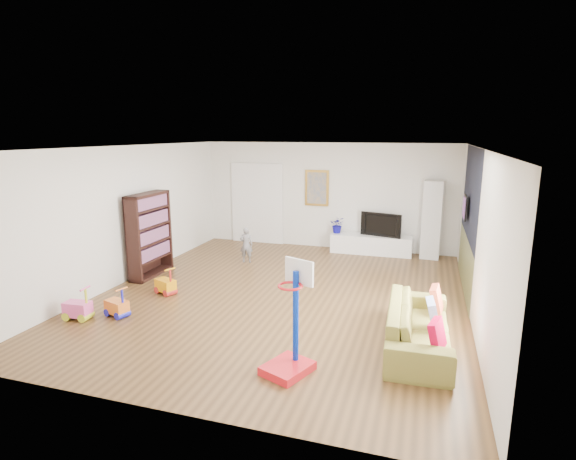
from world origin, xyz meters
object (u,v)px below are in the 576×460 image
(bookshelf, at_px, (150,235))
(sofa, at_px, (419,326))
(media_console, at_px, (371,244))
(basketball_hoop, at_px, (287,319))

(bookshelf, distance_m, sofa, 5.73)
(media_console, distance_m, sofa, 4.98)
(bookshelf, bearing_deg, basketball_hoop, -36.96)
(sofa, relative_size, basketball_hoop, 1.48)
(sofa, bearing_deg, media_console, 12.79)
(sofa, xyz_separation_m, basketball_hoop, (-1.54, -1.21, 0.41))
(bookshelf, relative_size, basketball_hoop, 1.21)
(media_console, distance_m, bookshelf, 5.27)
(media_console, height_order, basketball_hoop, basketball_hoop)
(media_console, xyz_separation_m, bookshelf, (-4.20, -3.12, 0.64))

